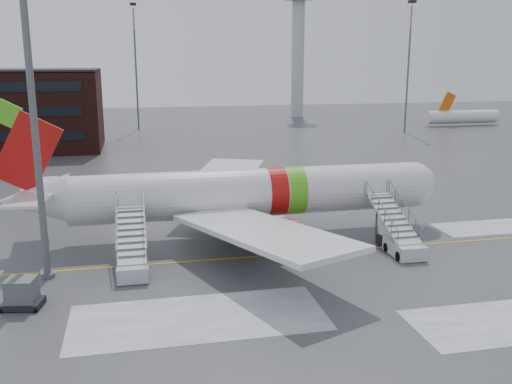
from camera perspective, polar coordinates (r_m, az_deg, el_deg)
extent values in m
plane|color=#494C4F|center=(42.36, 0.82, -5.97)|extent=(260.00, 260.00, 0.00)
cylinder|color=silver|center=(45.39, -0.53, -0.05)|extent=(28.00, 3.80, 3.80)
sphere|color=silver|center=(50.05, 15.37, 0.73)|extent=(3.80, 3.80, 3.80)
cube|color=black|center=(50.43, 16.46, 1.34)|extent=(1.09, 1.60, 0.97)
cone|color=silver|center=(45.09, -21.41, -0.75)|extent=(5.20, 3.72, 3.72)
cube|color=#B5100D|center=(44.44, -21.92, 3.70)|extent=(5.27, 0.30, 6.09)
cube|color=#55BE1E|center=(44.31, -23.64, 7.18)|extent=(2.16, 0.26, 2.16)
cube|color=silver|center=(47.42, -20.76, 0.77)|extent=(3.07, 4.85, 0.18)
cube|color=silver|center=(42.41, -21.74, -0.71)|extent=(3.07, 4.85, 0.18)
cube|color=silver|center=(53.52, -3.41, 1.32)|extent=(10.72, 15.97, 1.13)
cube|color=silver|center=(37.33, 0.60, -3.96)|extent=(10.72, 15.97, 1.13)
cylinder|color=silver|center=(50.90, -1.15, -0.84)|extent=(3.40, 2.10, 2.10)
cylinder|color=silver|center=(41.12, 1.62, -4.29)|extent=(3.40, 2.10, 2.10)
cylinder|color=#595B60|center=(49.79, 13.14, -2.29)|extent=(0.20, 0.20, 1.80)
cylinder|color=black|center=(49.91, 13.12, -2.79)|extent=(0.90, 0.56, 0.90)
cylinder|color=black|center=(48.36, -1.68, -2.95)|extent=(0.90, 0.56, 0.90)
cylinder|color=black|center=(43.85, -0.53, -4.67)|extent=(0.90, 0.56, 0.90)
cube|color=silver|center=(42.71, 14.63, -5.47)|extent=(2.00, 3.20, 1.00)
cube|color=silver|center=(44.02, 13.54, -2.57)|extent=(1.90, 5.87, 2.52)
cube|color=silver|center=(46.62, 11.88, -0.11)|extent=(1.90, 1.40, 0.15)
cylinder|color=#595B60|center=(46.68, 11.98, -2.25)|extent=(0.16, 0.16, 3.40)
cylinder|color=black|center=(41.54, 14.11, -6.27)|extent=(0.25, 0.70, 0.70)
cylinder|color=black|center=(44.01, 15.09, -5.21)|extent=(0.25, 0.70, 0.70)
cube|color=#B1B3B9|center=(38.39, -12.24, -7.49)|extent=(2.00, 3.20, 1.00)
cube|color=#B1B3B9|center=(39.84, -12.37, -4.17)|extent=(1.90, 5.87, 2.52)
cube|color=#B1B3B9|center=(42.70, -12.45, -1.36)|extent=(1.90, 1.40, 0.15)
cylinder|color=#595B60|center=(42.77, -12.34, -3.70)|extent=(0.16, 0.16, 3.40)
cylinder|color=black|center=(37.55, -13.61, -8.37)|extent=(0.25, 0.70, 0.70)
cylinder|color=black|center=(39.39, -10.91, -7.19)|extent=(0.25, 0.70, 0.70)
cube|color=black|center=(45.03, 13.95, -4.57)|extent=(3.21, 2.25, 0.73)
cube|color=white|center=(44.49, 13.50, -3.78)|extent=(1.78, 1.78, 0.93)
cube|color=black|center=(44.39, 13.52, -3.33)|extent=(1.55, 1.62, 0.16)
cylinder|color=black|center=(43.89, 13.53, -5.15)|extent=(0.49, 0.78, 0.73)
cylinder|color=black|center=(45.22, 15.55, -4.73)|extent=(0.49, 0.78, 0.73)
cylinder|color=black|center=(44.94, 12.34, -4.65)|extent=(0.49, 0.78, 0.73)
cylinder|color=black|center=(46.24, 14.34, -4.25)|extent=(0.49, 0.78, 0.73)
cube|color=black|center=(35.85, -22.27, -10.27)|extent=(2.40, 1.93, 0.34)
cube|color=#5A5E62|center=(35.55, -22.38, -9.11)|extent=(1.81, 1.73, 1.46)
cylinder|color=black|center=(35.46, -24.02, -10.87)|extent=(0.23, 0.32, 0.29)
cylinder|color=black|center=(36.34, -20.54, -9.96)|extent=(0.23, 0.32, 0.29)
cylinder|color=#595B60|center=(37.64, -21.32, 6.64)|extent=(0.44, 0.44, 20.39)
cylinder|color=#595B60|center=(39.91, -20.11, -7.82)|extent=(0.90, 0.90, 0.30)
cylinder|color=#B2B5BA|center=(139.53, 4.20, 13.25)|extent=(3.00, 3.00, 28.00)
cylinder|color=#595B60|center=(113.20, 14.90, 10.63)|extent=(0.36, 0.36, 19.20)
cylinder|color=#CC7272|center=(113.35, 15.26, 16.45)|extent=(0.32, 0.32, 4.32)
cube|color=black|center=(113.57, 15.36, 17.90)|extent=(1.20, 1.20, 0.50)
cylinder|color=#595B60|center=(117.06, -11.86, 10.86)|extent=(0.36, 0.36, 19.20)
cylinder|color=#CC7272|center=(117.20, -12.14, 16.49)|extent=(0.32, 0.32, 4.32)
cube|color=black|center=(117.41, -12.21, 17.89)|extent=(1.20, 1.20, 0.50)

